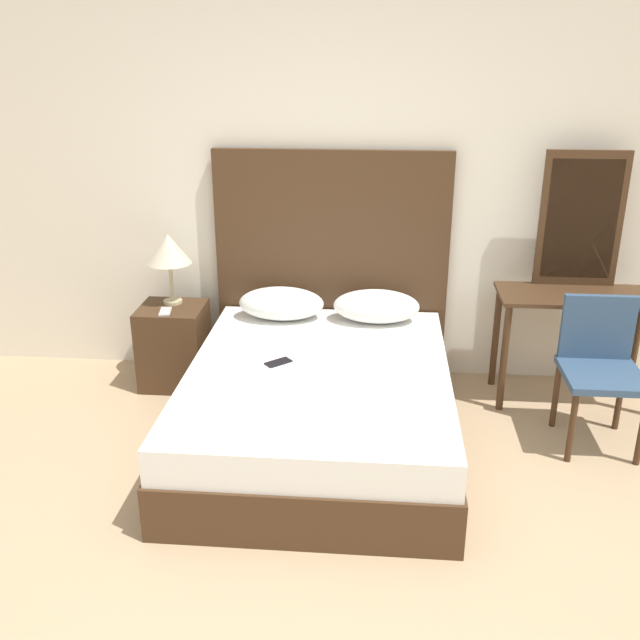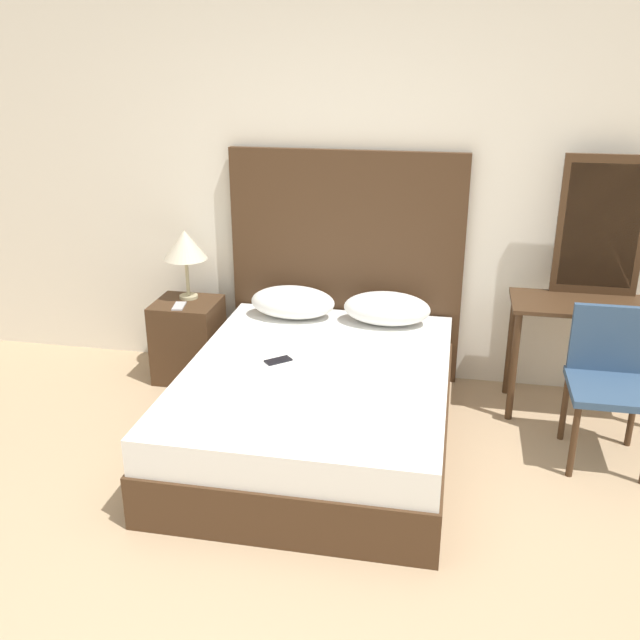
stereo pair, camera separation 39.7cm
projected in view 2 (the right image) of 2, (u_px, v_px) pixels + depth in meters
The scene contains 13 objects.
ground_plane at pixel (259, 625), 2.85m from camera, with size 16.00×16.00×0.00m, color tan.
wall_back at pixel (355, 179), 4.62m from camera, with size 10.00×0.06×2.70m.
bed at pixel (317, 406), 4.06m from camera, with size 1.48×1.92×0.48m.
headboard at pixel (345, 267), 4.77m from camera, with size 1.55×0.05×1.55m.
pillow_left at pixel (293, 302), 4.68m from camera, with size 0.56×0.32×0.21m.
pillow_right at pixel (387, 309), 4.57m from camera, with size 0.56×0.32×0.21m.
phone_on_bed at pixel (278, 360), 4.06m from camera, with size 0.16×0.15×0.01m.
nightstand at pixel (189, 340), 4.88m from camera, with size 0.42×0.40×0.55m.
table_lamp at pixel (185, 246), 4.72m from camera, with size 0.29×0.29×0.47m.
phone_on_nightstand at pixel (179, 306), 4.69m from camera, with size 0.09×0.16×0.01m.
vanity_desk at pixel (593, 324), 4.29m from camera, with size 0.99×0.44×0.72m.
vanity_mirror at pixel (601, 226), 4.26m from camera, with size 0.51×0.03×0.85m.
chair at pixel (609, 374), 3.88m from camera, with size 0.43×0.45×0.84m.
Camera 2 is at (0.67, -2.12, 2.17)m, focal length 40.00 mm.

